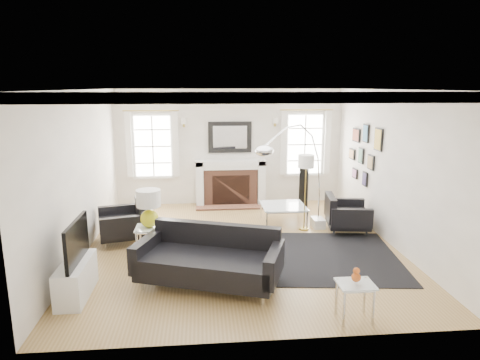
{
  "coord_description": "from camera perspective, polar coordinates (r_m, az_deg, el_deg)",
  "views": [
    {
      "loc": [
        -0.69,
        -7.35,
        2.85
      ],
      "look_at": [
        0.01,
        0.3,
        1.17
      ],
      "focal_mm": 32.0,
      "sensor_mm": 36.0,
      "label": 1
    }
  ],
  "objects": [
    {
      "name": "armchair_left",
      "position": [
        8.32,
        -15.04,
        -5.57
      ],
      "size": [
        1.03,
        1.1,
        0.63
      ],
      "color": "black",
      "rests_on": "floor"
    },
    {
      "name": "floor",
      "position": [
        7.91,
        0.16,
        -8.75
      ],
      "size": [
        6.0,
        6.0,
        0.0
      ],
      "primitive_type": "plane",
      "color": "olive",
      "rests_on": "ground"
    },
    {
      "name": "gallery_wall",
      "position": [
        9.38,
        16.19,
        3.81
      ],
      "size": [
        0.04,
        1.73,
        1.29
      ],
      "color": "black",
      "rests_on": "right_wall"
    },
    {
      "name": "tv_unit",
      "position": [
        6.43,
        -21.0,
        -11.6
      ],
      "size": [
        0.35,
        1.0,
        1.09
      ],
      "color": "white",
      "rests_on": "floor"
    },
    {
      "name": "arc_floor_lamp",
      "position": [
        8.06,
        7.21,
        0.56
      ],
      "size": [
        1.59,
        1.47,
        2.25
      ],
      "color": "white",
      "rests_on": "floor"
    },
    {
      "name": "gourd_lamp",
      "position": [
        7.32,
        -12.07,
        -3.4
      ],
      "size": [
        0.41,
        0.41,
        0.65
      ],
      "color": "yellow",
      "rests_on": "side_table_left"
    },
    {
      "name": "fireplace",
      "position": [
        10.42,
        -1.26,
        -0.43
      ],
      "size": [
        1.7,
        0.69,
        1.11
      ],
      "color": "white",
      "rests_on": "floor"
    },
    {
      "name": "stick_floor_lamp",
      "position": [
        8.53,
        8.79,
        1.95
      ],
      "size": [
        0.31,
        0.31,
        1.54
      ],
      "color": "#AE943C",
      "rests_on": "floor"
    },
    {
      "name": "sofa",
      "position": [
        6.38,
        -4.01,
        -10.54
      ],
      "size": [
        2.27,
        1.58,
        0.68
      ],
      "color": "black",
      "rests_on": "floor"
    },
    {
      "name": "speaker_tower",
      "position": [
        10.33,
        8.49,
        -0.91
      ],
      "size": [
        0.26,
        0.26,
        1.01
      ],
      "primitive_type": "cube",
      "rotation": [
        0.0,
        0.0,
        -0.34
      ],
      "color": "black",
      "rests_on": "floor"
    },
    {
      "name": "crown_molding",
      "position": [
        7.38,
        0.17,
        11.5
      ],
      "size": [
        5.5,
        6.0,
        0.12
      ],
      "primitive_type": "cube",
      "color": "white",
      "rests_on": "back_wall"
    },
    {
      "name": "window_right",
      "position": [
        10.7,
        8.63,
        4.75
      ],
      "size": [
        1.24,
        0.15,
        1.62
      ],
      "color": "white",
      "rests_on": "back_wall"
    },
    {
      "name": "ceiling",
      "position": [
        7.38,
        0.17,
        11.97
      ],
      "size": [
        5.5,
        6.0,
        0.02
      ],
      "primitive_type": "cube",
      "color": "white",
      "rests_on": "back_wall"
    },
    {
      "name": "left_wall",
      "position": [
        7.77,
        -20.47,
        0.81
      ],
      "size": [
        0.04,
        6.0,
        2.8
      ],
      "primitive_type": "cube",
      "color": "white",
      "rests_on": "floor"
    },
    {
      "name": "nesting_table",
      "position": [
        5.62,
        15.1,
        -14.17
      ],
      "size": [
        0.45,
        0.37,
        0.49
      ],
      "color": "silver",
      "rests_on": "floor"
    },
    {
      "name": "armchair_right",
      "position": [
        8.82,
        13.8,
        -4.55
      ],
      "size": [
        0.93,
        1.01,
        0.61
      ],
      "color": "black",
      "rests_on": "floor"
    },
    {
      "name": "orange_vase",
      "position": [
        5.53,
        15.23,
        -12.19
      ],
      "size": [
        0.12,
        0.12,
        0.18
      ],
      "color": "#BA5017",
      "rests_on": "nesting_table"
    },
    {
      "name": "mantel_mirror",
      "position": [
        10.4,
        -1.35,
        5.73
      ],
      "size": [
        1.05,
        0.07,
        0.75
      ],
      "color": "black",
      "rests_on": "back_wall"
    },
    {
      "name": "side_table_left",
      "position": [
        7.46,
        -11.9,
        -6.94
      ],
      "size": [
        0.48,
        0.48,
        0.52
      ],
      "color": "silver",
      "rests_on": "floor"
    },
    {
      "name": "right_wall",
      "position": [
        8.24,
        19.58,
        1.51
      ],
      "size": [
        0.04,
        6.0,
        2.8
      ],
      "primitive_type": "cube",
      "color": "white",
      "rests_on": "floor"
    },
    {
      "name": "area_rug",
      "position": [
        7.55,
        9.77,
        -9.98
      ],
      "size": [
        3.08,
        2.66,
        0.01
      ],
      "primitive_type": "cube",
      "rotation": [
        0.0,
        0.0,
        -0.11
      ],
      "color": "black",
      "rests_on": "floor"
    },
    {
      "name": "back_wall",
      "position": [
        10.47,
        -1.36,
        4.4
      ],
      "size": [
        5.5,
        0.04,
        2.8
      ],
      "primitive_type": "cube",
      "color": "white",
      "rests_on": "floor"
    },
    {
      "name": "front_wall",
      "position": [
        4.64,
        3.62,
        -5.91
      ],
      "size": [
        5.5,
        0.04,
        2.8
      ],
      "primitive_type": "cube",
      "color": "white",
      "rests_on": "floor"
    },
    {
      "name": "coffee_table",
      "position": [
        9.07,
        5.8,
        -3.56
      ],
      "size": [
        0.91,
        0.91,
        0.4
      ],
      "color": "silver",
      "rests_on": "floor"
    },
    {
      "name": "window_left",
      "position": [
        10.46,
        -11.54,
        4.47
      ],
      "size": [
        1.24,
        0.15,
        1.62
      ],
      "color": "white",
      "rests_on": "back_wall"
    }
  ]
}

